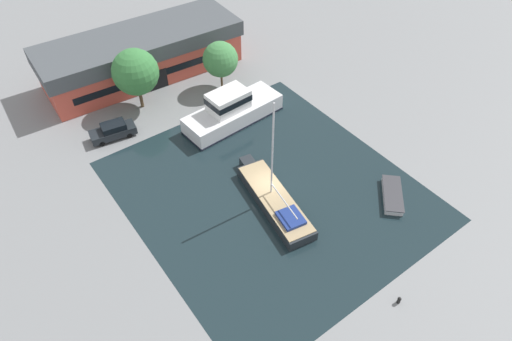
{
  "coord_description": "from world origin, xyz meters",
  "views": [
    {
      "loc": [
        -18.52,
        -23.0,
        31.73
      ],
      "look_at": [
        0.0,
        2.05,
        1.0
      ],
      "focal_mm": 32.0,
      "sensor_mm": 36.0,
      "label": 1
    }
  ],
  "objects_px": {
    "warehouse_building": "(142,54)",
    "parked_car": "(113,131)",
    "quay_tree_by_water": "(135,72)",
    "quay_tree_near_building": "(220,59)",
    "small_dinghy": "(392,195)",
    "sailboat_moored": "(274,200)",
    "motor_cruiser": "(232,111)"
  },
  "relations": [
    {
      "from": "warehouse_building",
      "to": "parked_car",
      "type": "height_order",
      "value": "warehouse_building"
    },
    {
      "from": "warehouse_building",
      "to": "motor_cruiser",
      "type": "relative_size",
      "value": 2.13
    },
    {
      "from": "warehouse_building",
      "to": "quay_tree_by_water",
      "type": "xyz_separation_m",
      "value": [
        -3.45,
        -6.13,
        1.87
      ]
    },
    {
      "from": "sailboat_moored",
      "to": "warehouse_building",
      "type": "bearing_deg",
      "value": 98.61
    },
    {
      "from": "quay_tree_by_water",
      "to": "sailboat_moored",
      "type": "distance_m",
      "value": 21.43
    },
    {
      "from": "quay_tree_by_water",
      "to": "motor_cruiser",
      "type": "bearing_deg",
      "value": -51.29
    },
    {
      "from": "parked_car",
      "to": "small_dinghy",
      "type": "bearing_deg",
      "value": -134.99
    },
    {
      "from": "parked_car",
      "to": "sailboat_moored",
      "type": "distance_m",
      "value": 19.32
    },
    {
      "from": "warehouse_building",
      "to": "motor_cruiser",
      "type": "xyz_separation_m",
      "value": [
        3.33,
        -14.59,
        -1.26
      ]
    },
    {
      "from": "quay_tree_near_building",
      "to": "motor_cruiser",
      "type": "height_order",
      "value": "quay_tree_near_building"
    },
    {
      "from": "quay_tree_near_building",
      "to": "sailboat_moored",
      "type": "xyz_separation_m",
      "value": [
        -6.57,
        -18.62,
        -3.24
      ]
    },
    {
      "from": "quay_tree_near_building",
      "to": "quay_tree_by_water",
      "type": "distance_m",
      "value": 9.81
    },
    {
      "from": "quay_tree_near_building",
      "to": "motor_cruiser",
      "type": "xyz_separation_m",
      "value": [
        -2.75,
        -6.23,
        -2.38
      ]
    },
    {
      "from": "parked_car",
      "to": "sailboat_moored",
      "type": "relative_size",
      "value": 0.43
    },
    {
      "from": "warehouse_building",
      "to": "small_dinghy",
      "type": "bearing_deg",
      "value": -72.26
    },
    {
      "from": "motor_cruiser",
      "to": "warehouse_building",
      "type": "bearing_deg",
      "value": 9.2
    },
    {
      "from": "quay_tree_by_water",
      "to": "quay_tree_near_building",
      "type": "bearing_deg",
      "value": -13.15
    },
    {
      "from": "small_dinghy",
      "to": "sailboat_moored",
      "type": "bearing_deg",
      "value": -168.23
    },
    {
      "from": "quay_tree_by_water",
      "to": "parked_car",
      "type": "distance_m",
      "value": 6.91
    },
    {
      "from": "parked_car",
      "to": "motor_cruiser",
      "type": "bearing_deg",
      "value": -105.44
    },
    {
      "from": "parked_car",
      "to": "motor_cruiser",
      "type": "relative_size",
      "value": 0.43
    },
    {
      "from": "motor_cruiser",
      "to": "small_dinghy",
      "type": "relative_size",
      "value": 2.58
    },
    {
      "from": "quay_tree_near_building",
      "to": "motor_cruiser",
      "type": "bearing_deg",
      "value": -113.81
    },
    {
      "from": "sailboat_moored",
      "to": "motor_cruiser",
      "type": "distance_m",
      "value": 12.99
    },
    {
      "from": "warehouse_building",
      "to": "quay_tree_near_building",
      "type": "xyz_separation_m",
      "value": [
        6.08,
        -8.36,
        1.12
      ]
    },
    {
      "from": "quay_tree_near_building",
      "to": "quay_tree_by_water",
      "type": "relative_size",
      "value": 0.83
    },
    {
      "from": "warehouse_building",
      "to": "small_dinghy",
      "type": "distance_m",
      "value": 34.15
    },
    {
      "from": "sailboat_moored",
      "to": "motor_cruiser",
      "type": "xyz_separation_m",
      "value": [
        3.82,
        12.39,
        0.86
      ]
    },
    {
      "from": "quay_tree_by_water",
      "to": "small_dinghy",
      "type": "height_order",
      "value": "quay_tree_by_water"
    },
    {
      "from": "parked_car",
      "to": "quay_tree_near_building",
      "type": "bearing_deg",
      "value": -77.29
    },
    {
      "from": "warehouse_building",
      "to": "quay_tree_by_water",
      "type": "height_order",
      "value": "quay_tree_by_water"
    },
    {
      "from": "sailboat_moored",
      "to": "small_dinghy",
      "type": "distance_m",
      "value": 11.08
    }
  ]
}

